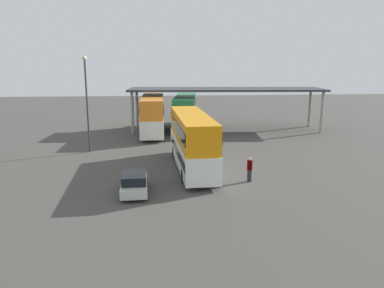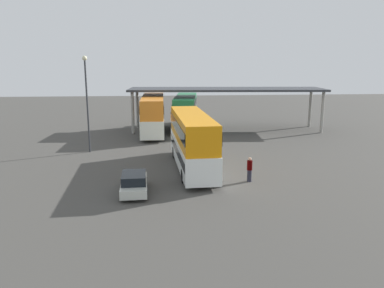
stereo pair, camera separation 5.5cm
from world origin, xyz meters
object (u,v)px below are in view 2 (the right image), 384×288
Objects in this scene: double_decker_main at (192,139)px; lamppost_tall at (87,94)px; parked_hatchback at (134,183)px; pedestrian_waiting at (250,169)px; double_decker_mid_row at (186,111)px; double_decker_near_canopy at (153,113)px.

double_decker_main is 11.62m from lamppost_tall.
pedestrian_waiting is (8.02, 1.70, 0.22)m from parked_hatchback.
parked_hatchback is 8.20m from pedestrian_waiting.
double_decker_mid_row is 22.44m from pedestrian_waiting.
double_decker_near_canopy reaches higher than double_decker_mid_row.
lamppost_tall reaches higher than parked_hatchback.
lamppost_tall reaches higher than double_decker_near_canopy.
double_decker_near_canopy is (0.99, 20.79, 1.73)m from parked_hatchback.
double_decker_mid_row is (5.05, 23.90, 1.61)m from parked_hatchback.
pedestrian_waiting is (12.91, -10.20, -4.61)m from lamppost_tall.
double_decker_near_canopy is 20.40m from pedestrian_waiting.
double_decker_near_canopy is at bearing 56.55° from lamppost_tall.
double_decker_near_canopy is 1.28× the size of lamppost_tall.
double_decker_near_canopy is 1.01× the size of double_decker_mid_row.
pedestrian_waiting is at bearing -159.14° from double_decker_near_canopy.
double_decker_near_canopy reaches higher than double_decker_main.
parked_hatchback is 0.36× the size of double_decker_mid_row.
lamppost_tall reaches higher than pedestrian_waiting.
parked_hatchback is at bearing 177.93° from double_decker_near_canopy.
double_decker_mid_row is at bearing -14.03° from parked_hatchback.
lamppost_tall is at bearing 147.21° from double_decker_near_canopy.
double_decker_main reaches higher than parked_hatchback.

